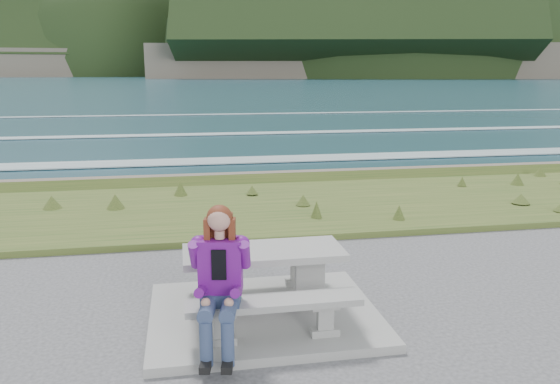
# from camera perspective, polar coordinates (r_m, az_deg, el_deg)

# --- Properties ---
(concrete_slab) EXTENTS (2.60, 2.10, 0.10)m
(concrete_slab) POSITION_cam_1_polar(r_m,az_deg,el_deg) (6.48, -1.68, -12.72)
(concrete_slab) COLOR #9D9D98
(concrete_slab) RESTS_ON ground
(picnic_table) EXTENTS (1.80, 0.75, 0.75)m
(picnic_table) POSITION_cam_1_polar(r_m,az_deg,el_deg) (6.23, -1.71, -7.45)
(picnic_table) COLOR #9D9D98
(picnic_table) RESTS_ON concrete_slab
(bench_landward) EXTENTS (1.80, 0.35, 0.45)m
(bench_landward) POSITION_cam_1_polar(r_m,az_deg,el_deg) (5.68, -0.62, -12.06)
(bench_landward) COLOR #9D9D98
(bench_landward) RESTS_ON concrete_slab
(bench_seaward) EXTENTS (1.80, 0.35, 0.45)m
(bench_seaward) POSITION_cam_1_polar(r_m,az_deg,el_deg) (6.96, -2.57, -7.30)
(bench_seaward) COLOR #9D9D98
(bench_seaward) RESTS_ON concrete_slab
(grass_verge) EXTENTS (160.00, 4.50, 0.22)m
(grass_verge) POSITION_cam_1_polar(r_m,az_deg,el_deg) (11.19, -5.53, -2.03)
(grass_verge) COLOR #2E4E1D
(grass_verge) RESTS_ON ground
(shore_drop) EXTENTS (160.00, 0.80, 2.20)m
(shore_drop) POSITION_cam_1_polar(r_m,az_deg,el_deg) (14.00, -6.54, 0.93)
(shore_drop) COLOR #706654
(shore_drop) RESTS_ON ground
(ocean) EXTENTS (1600.00, 1600.00, 0.09)m
(ocean) POSITION_cam_1_polar(r_m,az_deg,el_deg) (31.23, -8.62, 4.11)
(ocean) COLOR #1D4454
(ocean) RESTS_ON ground
(headland_range) EXTENTS (729.83, 363.95, 220.24)m
(headland_range) POSITION_cam_1_polar(r_m,az_deg,el_deg) (446.96, 15.44, 13.13)
(headland_range) COLOR #706654
(headland_range) RESTS_ON ground
(seated_woman) EXTENTS (0.53, 0.79, 1.45)m
(seated_woman) POSITION_cam_1_polar(r_m,az_deg,el_deg) (5.42, -6.35, -11.24)
(seated_woman) COLOR navy
(seated_woman) RESTS_ON concrete_slab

